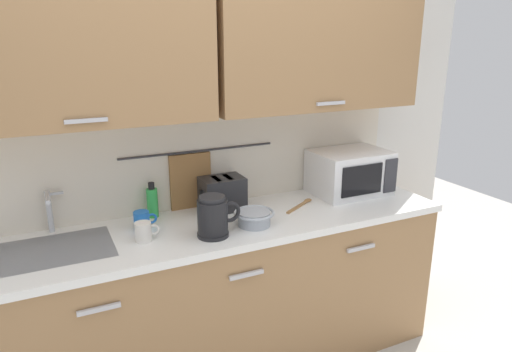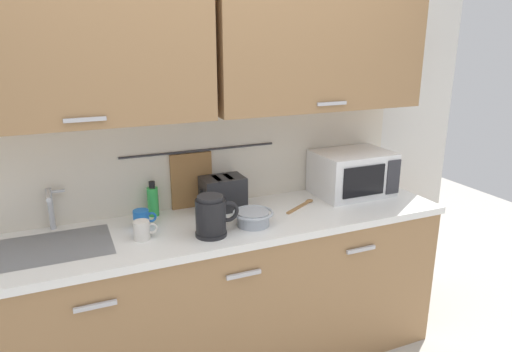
{
  "view_description": "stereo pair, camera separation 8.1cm",
  "coord_description": "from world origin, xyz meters",
  "px_view_note": "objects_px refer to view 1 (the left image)",
  "views": [
    {
      "loc": [
        -0.82,
        -1.84,
        1.85
      ],
      "look_at": [
        0.21,
        0.33,
        1.12
      ],
      "focal_mm": 32.44,
      "sensor_mm": 36.0,
      "label": 1
    },
    {
      "loc": [
        -0.75,
        -1.88,
        1.85
      ],
      "look_at": [
        0.21,
        0.33,
        1.12
      ],
      "focal_mm": 32.44,
      "sensor_mm": 36.0,
      "label": 2
    }
  ],
  "objects_px": {
    "mug_near_sink": "(144,232)",
    "wooden_spoon": "(302,204)",
    "electric_kettle": "(213,217)",
    "mixing_bowl": "(254,217)",
    "toaster": "(222,193)",
    "mug_by_kettle": "(142,220)",
    "dish_soap_bottle": "(152,202)",
    "microwave": "(350,172)"
  },
  "relations": [
    {
      "from": "toaster",
      "to": "mug_by_kettle",
      "type": "distance_m",
      "value": 0.48
    },
    {
      "from": "mug_near_sink",
      "to": "toaster",
      "type": "distance_m",
      "value": 0.55
    },
    {
      "from": "toaster",
      "to": "dish_soap_bottle",
      "type": "bearing_deg",
      "value": 170.94
    },
    {
      "from": "toaster",
      "to": "mug_near_sink",
      "type": "bearing_deg",
      "value": -154.95
    },
    {
      "from": "mixing_bowl",
      "to": "wooden_spoon",
      "type": "height_order",
      "value": "mixing_bowl"
    },
    {
      "from": "dish_soap_bottle",
      "to": "mug_near_sink",
      "type": "xyz_separation_m",
      "value": [
        -0.11,
        -0.29,
        -0.04
      ]
    },
    {
      "from": "microwave",
      "to": "wooden_spoon",
      "type": "distance_m",
      "value": 0.41
    },
    {
      "from": "microwave",
      "to": "electric_kettle",
      "type": "distance_m",
      "value": 1.04
    },
    {
      "from": "dish_soap_bottle",
      "to": "toaster",
      "type": "height_order",
      "value": "dish_soap_bottle"
    },
    {
      "from": "toaster",
      "to": "mug_by_kettle",
      "type": "xyz_separation_m",
      "value": [
        -0.47,
        -0.09,
        -0.05
      ]
    },
    {
      "from": "mug_by_kettle",
      "to": "wooden_spoon",
      "type": "height_order",
      "value": "mug_by_kettle"
    },
    {
      "from": "mug_near_sink",
      "to": "toaster",
      "type": "bearing_deg",
      "value": 25.05
    },
    {
      "from": "electric_kettle",
      "to": "toaster",
      "type": "bearing_deg",
      "value": 61.68
    },
    {
      "from": "electric_kettle",
      "to": "wooden_spoon",
      "type": "distance_m",
      "value": 0.66
    },
    {
      "from": "electric_kettle",
      "to": "mug_near_sink",
      "type": "relative_size",
      "value": 1.89
    },
    {
      "from": "mixing_bowl",
      "to": "toaster",
      "type": "distance_m",
      "value": 0.3
    },
    {
      "from": "mug_near_sink",
      "to": "mixing_bowl",
      "type": "height_order",
      "value": "mug_near_sink"
    },
    {
      "from": "dish_soap_bottle",
      "to": "mug_near_sink",
      "type": "relative_size",
      "value": 1.63
    },
    {
      "from": "mixing_bowl",
      "to": "mug_by_kettle",
      "type": "bearing_deg",
      "value": 159.58
    },
    {
      "from": "mixing_bowl",
      "to": "mug_by_kettle",
      "type": "height_order",
      "value": "mug_by_kettle"
    },
    {
      "from": "dish_soap_bottle",
      "to": "mug_by_kettle",
      "type": "xyz_separation_m",
      "value": [
        -0.09,
        -0.15,
        -0.04
      ]
    },
    {
      "from": "mug_near_sink",
      "to": "mixing_bowl",
      "type": "relative_size",
      "value": 0.56
    },
    {
      "from": "mixing_bowl",
      "to": "wooden_spoon",
      "type": "relative_size",
      "value": 0.85
    },
    {
      "from": "microwave",
      "to": "electric_kettle",
      "type": "relative_size",
      "value": 2.03
    },
    {
      "from": "mug_near_sink",
      "to": "dish_soap_bottle",
      "type": "bearing_deg",
      "value": 68.83
    },
    {
      "from": "wooden_spoon",
      "to": "toaster",
      "type": "bearing_deg",
      "value": 163.41
    },
    {
      "from": "mug_near_sink",
      "to": "mixing_bowl",
      "type": "xyz_separation_m",
      "value": [
        0.56,
        -0.05,
        -0.0
      ]
    },
    {
      "from": "mug_near_sink",
      "to": "mug_by_kettle",
      "type": "distance_m",
      "value": 0.15
    },
    {
      "from": "electric_kettle",
      "to": "mixing_bowl",
      "type": "relative_size",
      "value": 1.06
    },
    {
      "from": "electric_kettle",
      "to": "mug_by_kettle",
      "type": "height_order",
      "value": "electric_kettle"
    },
    {
      "from": "microwave",
      "to": "mug_near_sink",
      "type": "distance_m",
      "value": 1.34
    },
    {
      "from": "toaster",
      "to": "wooden_spoon",
      "type": "bearing_deg",
      "value": -16.59
    },
    {
      "from": "electric_kettle",
      "to": "toaster",
      "type": "distance_m",
      "value": 0.37
    },
    {
      "from": "mug_near_sink",
      "to": "mixing_bowl",
      "type": "bearing_deg",
      "value": -5.37
    },
    {
      "from": "toaster",
      "to": "wooden_spoon",
      "type": "xyz_separation_m",
      "value": [
        0.45,
        -0.13,
        -0.09
      ]
    },
    {
      "from": "dish_soap_bottle",
      "to": "microwave",
      "type": "bearing_deg",
      "value": -5.97
    },
    {
      "from": "microwave",
      "to": "toaster",
      "type": "relative_size",
      "value": 1.8
    },
    {
      "from": "electric_kettle",
      "to": "mug_near_sink",
      "type": "xyz_separation_m",
      "value": [
        -0.33,
        0.09,
        -0.05
      ]
    },
    {
      "from": "wooden_spoon",
      "to": "electric_kettle",
      "type": "bearing_deg",
      "value": -163.16
    },
    {
      "from": "mug_near_sink",
      "to": "wooden_spoon",
      "type": "height_order",
      "value": "mug_near_sink"
    },
    {
      "from": "mug_by_kettle",
      "to": "wooden_spoon",
      "type": "bearing_deg",
      "value": -2.98
    },
    {
      "from": "electric_kettle",
      "to": "dish_soap_bottle",
      "type": "distance_m",
      "value": 0.44
    }
  ]
}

